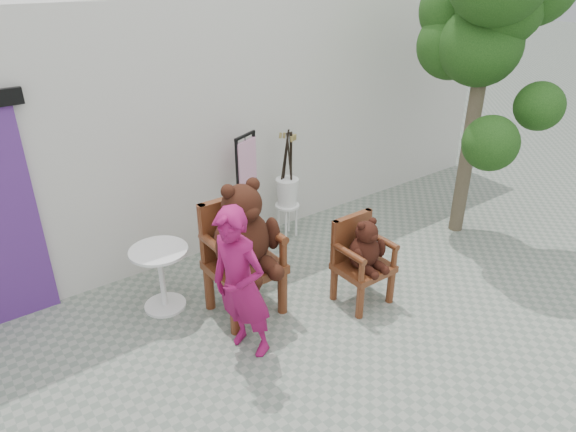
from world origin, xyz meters
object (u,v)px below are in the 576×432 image
at_px(person, 241,285).
at_px(display_stand, 248,206).
at_px(tree, 492,12).
at_px(chair_big, 243,240).
at_px(cafe_table, 161,272).
at_px(stool_bucket, 287,191).
at_px(chair_small, 363,253).

bearing_deg(person, display_stand, 126.52).
height_order(display_stand, tree, tree).
xyz_separation_m(chair_big, display_stand, (0.74, 1.08, -0.25)).
distance_m(cafe_table, display_stand, 1.52).
bearing_deg(display_stand, tree, -49.70).
height_order(display_stand, stool_bucket, display_stand).
height_order(chair_big, person, person).
bearing_deg(cafe_table, person, -76.11).
distance_m(chair_small, cafe_table, 2.11).
bearing_deg(person, tree, 76.70).
bearing_deg(cafe_table, chair_small, -32.86).
height_order(person, tree, tree).
xyz_separation_m(chair_big, tree, (3.33, -0.19, 1.96)).
bearing_deg(cafe_table, tree, -10.52).
bearing_deg(chair_big, display_stand, 55.49).
relative_size(person, stool_bucket, 1.07).
bearing_deg(person, chair_big, 127.32).
height_order(person, cafe_table, person).
bearing_deg(stool_bucket, tree, -31.96).
distance_m(chair_big, tree, 3.87).
xyz_separation_m(chair_small, tree, (2.23, 0.40, 2.21)).
xyz_separation_m(cafe_table, tree, (4.00, -0.74, 2.36)).
bearing_deg(display_stand, person, -147.51).
distance_m(chair_small, person, 1.50).
xyz_separation_m(chair_small, stool_bucket, (0.24, 1.65, 0.06)).
height_order(cafe_table, stool_bucket, stool_bucket).
height_order(chair_big, display_stand, display_stand).
height_order(cafe_table, display_stand, display_stand).
relative_size(display_stand, stool_bucket, 1.04).
bearing_deg(tree, chair_big, 176.67).
bearing_deg(stool_bucket, chair_big, -141.78).
height_order(chair_small, person, person).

